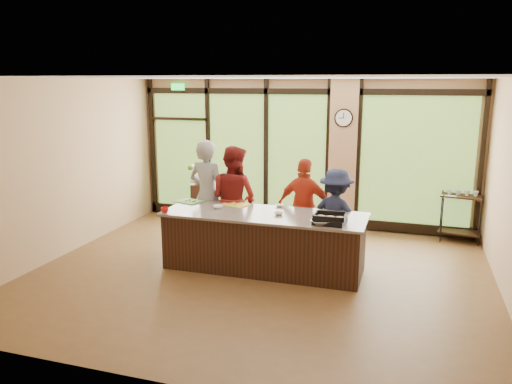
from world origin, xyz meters
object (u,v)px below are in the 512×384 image
Objects in this scene: roasting_pan at (330,221)px; bar_cart at (461,211)px; cook_left at (207,195)px; flower_stand at (200,201)px; cook_right at (336,216)px; island_base at (264,242)px.

roasting_pan is 3.41m from bar_cart.
roasting_pan is (2.33, -0.96, -0.02)m from cook_left.
bar_cart is at bearing 58.40° from roasting_pan.
cook_left is 2.00× the size of bar_cart.
flower_stand is at bearing -51.18° from cook_left.
cook_left is 2.29m from cook_right.
cook_left reaches higher than island_base.
island_base is at bearing 162.05° from cook_left.
flower_stand is at bearing -168.24° from bar_cart.
cook_left reaches higher than roasting_pan.
roasting_pan is (1.08, -0.27, 0.52)m from island_base.
cook_left reaches higher than flower_stand.
cook_left is 4.35× the size of roasting_pan.
island_base is at bearing 170.80° from roasting_pan.
roasting_pan is at bearing -115.56° from bar_cart.
cook_left is at bearing -146.94° from bar_cart.
flower_stand is 0.82× the size of bar_cart.
cook_left is at bearing -86.14° from flower_stand.
island_base is 1.28m from cook_right.
bar_cart is (2.02, 2.72, -0.37)m from roasting_pan.
bar_cart reaches higher than flower_stand.
bar_cart is (2.07, 1.77, -0.20)m from cook_right.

